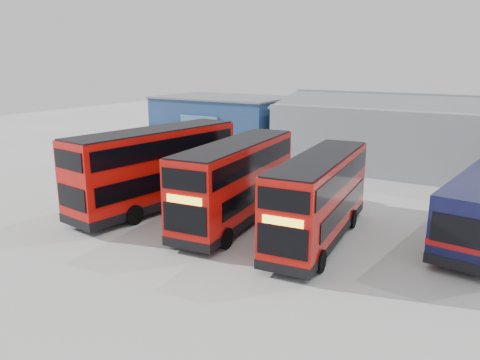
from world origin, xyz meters
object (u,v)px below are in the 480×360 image
(double_decker_centre, at_px, (236,183))
(panel_van, at_px, (138,143))
(double_decker_left, at_px, (156,169))
(double_decker_right, at_px, (319,199))
(office_block, at_px, (224,123))

(double_decker_centre, relative_size, panel_van, 1.87)
(double_decker_left, xyz_separation_m, double_decker_centre, (5.29, 0.27, -0.16))
(double_decker_right, height_order, panel_van, double_decker_right)
(office_block, height_order, double_decker_left, office_block)
(office_block, distance_m, double_decker_left, 18.71)
(double_decker_right, relative_size, panel_van, 1.79)
(panel_van, bearing_deg, double_decker_right, -37.79)
(office_block, height_order, double_decker_right, office_block)
(double_decker_centre, bearing_deg, double_decker_right, -8.34)
(office_block, bearing_deg, panel_van, -123.63)
(office_block, distance_m, panel_van, 8.50)
(office_block, bearing_deg, double_decker_centre, -55.14)
(double_decker_centre, bearing_deg, panel_van, 142.68)
(office_block, relative_size, double_decker_left, 1.09)
(office_block, relative_size, panel_van, 2.21)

